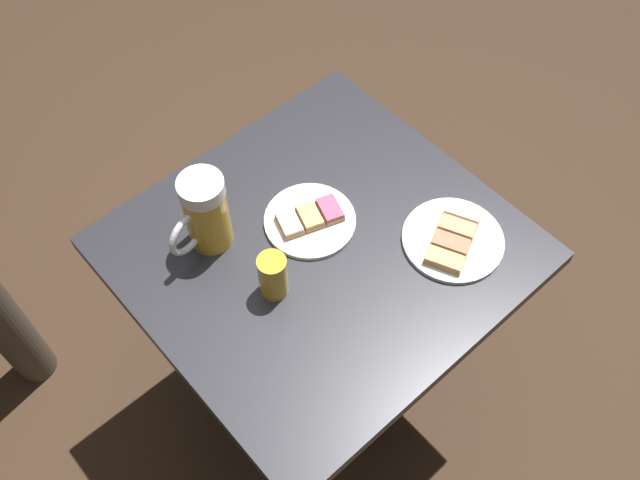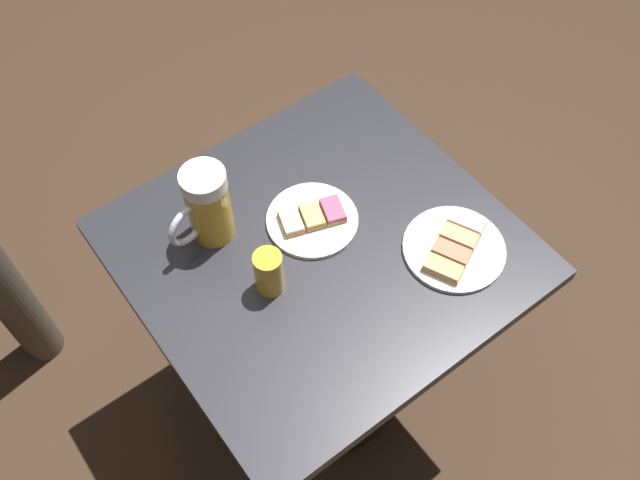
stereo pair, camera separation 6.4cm
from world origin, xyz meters
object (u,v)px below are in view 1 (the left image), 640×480
at_px(plate_near, 310,219).
at_px(beer_glass_small, 273,276).
at_px(plate_far, 453,238).
at_px(beer_mug, 205,214).

height_order(plate_near, beer_glass_small, beer_glass_small).
bearing_deg(plate_far, beer_mug, -42.00).
xyz_separation_m(plate_far, beer_glass_small, (0.35, -0.16, 0.04)).
distance_m(plate_near, beer_glass_small, 0.18).
bearing_deg(plate_far, beer_glass_small, -24.12).
distance_m(plate_far, beer_mug, 0.51).
bearing_deg(beer_glass_small, plate_far, 155.88).
bearing_deg(plate_near, beer_glass_small, 25.45).
xyz_separation_m(plate_near, plate_far, (-0.19, 0.23, 0.00)).
xyz_separation_m(plate_near, beer_glass_small, (0.16, 0.08, 0.04)).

